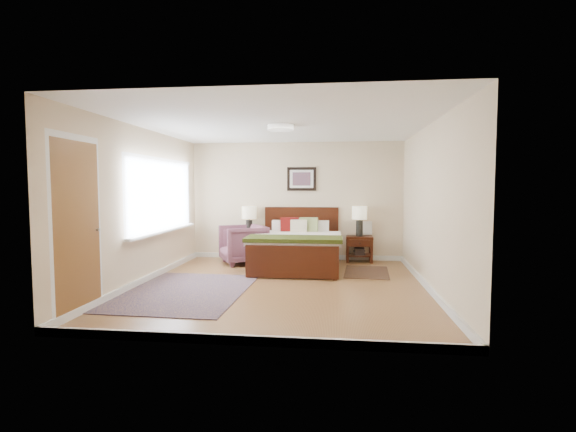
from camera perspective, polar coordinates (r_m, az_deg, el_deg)
The scene contains 18 objects.
floor at distance 6.64m, azimuth -0.97°, elevation -9.51°, with size 5.00×5.00×0.00m, color olive.
back_wall at distance 8.94m, azimuth 1.12°, elevation 2.07°, with size 4.50×0.04×2.50m, color beige.
front_wall at distance 4.00m, azimuth -5.68°, elevation -0.33°, with size 4.50×0.04×2.50m, color beige.
left_wall at distance 7.12m, azimuth -19.26°, elevation 1.35°, with size 0.04×5.00×2.50m, color beige.
right_wall at distance 6.56m, azimuth 18.91°, elevation 1.15°, with size 0.04×5.00×2.50m, color beige.
ceiling at distance 6.52m, azimuth -1.00°, elevation 12.36°, with size 4.50×5.00×0.02m, color white.
window at distance 7.73m, azimuth -16.66°, elevation 2.54°, with size 0.11×2.72×1.32m.
door at distance 5.60m, azimuth -26.84°, elevation -1.35°, with size 0.06×1.00×2.18m.
ceil_fixture at distance 6.52m, azimuth -1.00°, elevation 12.06°, with size 0.44×0.44×0.08m.
bed at distance 7.99m, azimuth 1.28°, elevation -3.49°, with size 1.69×2.04×1.10m.
wall_art at distance 8.90m, azimuth 1.87°, elevation 5.09°, with size 0.62×0.05×0.50m.
nightstand_left at distance 8.91m, azimuth -5.35°, elevation -3.39°, with size 0.44×0.40×0.52m.
nightstand_right at distance 8.75m, azimuth 9.72°, elevation -4.04°, with size 0.54×0.41×0.54m.
lamp_left at distance 8.88m, azimuth -5.34°, elevation 0.06°, with size 0.30×0.30×0.61m.
lamp_right at distance 8.70m, azimuth 9.76°, elevation 0.01°, with size 0.30×0.30×0.61m.
armchair at distance 8.50m, azimuth -6.17°, elevation -3.86°, with size 0.84×0.86×0.78m, color brown.
rug_persian at distance 6.44m, azimuth -13.80°, elevation -9.99°, with size 1.73×2.44×0.01m, color #0D0C40.
rug_navy at distance 7.77m, azimuth 10.69°, elevation -7.54°, with size 0.78×1.16×0.01m, color black.
Camera 1 is at (0.85, -6.40, 1.55)m, focal length 26.00 mm.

